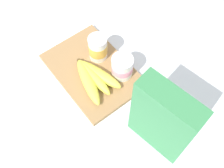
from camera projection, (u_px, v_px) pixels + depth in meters
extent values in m
plane|color=white|center=(93.00, 72.00, 0.97)|extent=(2.40, 2.40, 0.00)
cube|color=#A37A4C|center=(93.00, 71.00, 0.96)|extent=(0.33, 0.23, 0.02)
cube|color=#38844C|center=(163.00, 121.00, 0.73)|extent=(0.18, 0.09, 0.28)
cylinder|color=white|center=(98.00, 48.00, 0.94)|extent=(0.06, 0.06, 0.09)
cylinder|color=gold|center=(98.00, 48.00, 0.94)|extent=(0.07, 0.07, 0.04)
cylinder|color=silver|center=(97.00, 39.00, 0.90)|extent=(0.07, 0.07, 0.00)
cylinder|color=white|center=(122.00, 67.00, 0.91)|extent=(0.07, 0.07, 0.08)
cylinder|color=pink|center=(122.00, 67.00, 0.91)|extent=(0.07, 0.07, 0.03)
cylinder|color=silver|center=(123.00, 60.00, 0.88)|extent=(0.07, 0.07, 0.00)
ellipsoid|color=#E0DA48|center=(88.00, 82.00, 0.91)|extent=(0.19, 0.09, 0.03)
ellipsoid|color=#E0DA48|center=(94.00, 77.00, 0.92)|extent=(0.17, 0.04, 0.03)
ellipsoid|color=#E0DA48|center=(100.00, 73.00, 0.93)|extent=(0.19, 0.09, 0.03)
cylinder|color=brown|center=(79.00, 62.00, 0.96)|extent=(0.01, 0.01, 0.02)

